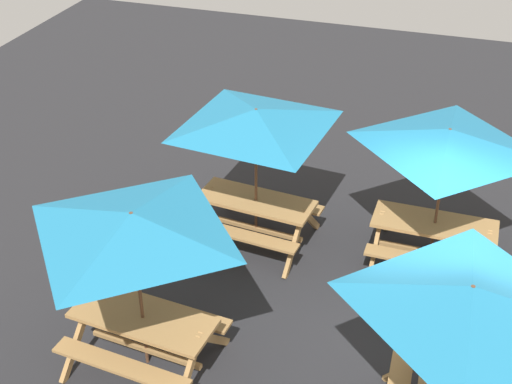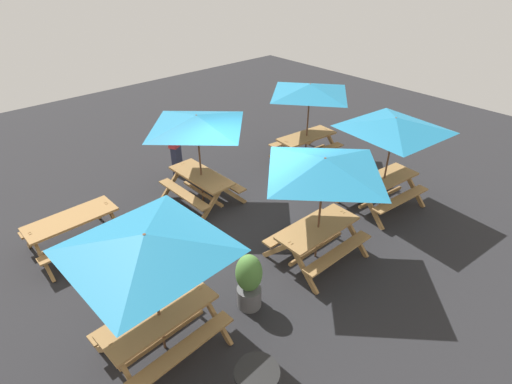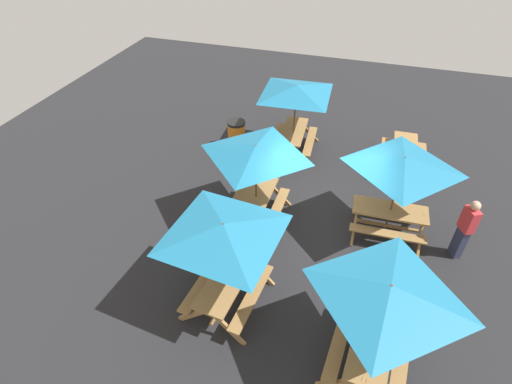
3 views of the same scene
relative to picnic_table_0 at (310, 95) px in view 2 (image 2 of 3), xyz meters
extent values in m
plane|color=#232326|center=(3.49, 1.51, -1.99)|extent=(24.02, 24.02, 0.00)
cube|color=olive|center=(0.00, 0.00, -1.25)|extent=(1.86, 0.87, 0.05)
cube|color=olive|center=(-0.05, -0.55, -1.54)|extent=(1.82, 0.43, 0.04)
cube|color=olive|center=(0.05, 0.55, -1.54)|extent=(1.82, 0.43, 0.04)
cube|color=olive|center=(-0.81, -0.29, -1.62)|extent=(0.14, 0.80, 0.81)
cube|color=olive|center=(-0.74, 0.44, -1.62)|extent=(0.14, 0.80, 0.81)
cube|color=olive|center=(0.74, -0.44, -1.62)|extent=(0.14, 0.80, 0.81)
cube|color=olive|center=(0.81, 0.29, -1.62)|extent=(0.14, 0.80, 0.81)
cube|color=olive|center=(0.00, 0.00, -1.77)|extent=(1.56, 0.22, 0.06)
cylinder|color=brown|center=(0.00, 0.00, -0.84)|extent=(0.04, 0.04, 2.30)
pyramid|color=teal|center=(0.00, 0.00, 0.17)|extent=(2.18, 2.18, 0.28)
cube|color=olive|center=(3.19, 3.18, -1.25)|extent=(1.81, 0.72, 0.05)
cube|color=olive|center=(3.18, 2.63, -1.54)|extent=(1.80, 0.28, 0.04)
cube|color=olive|center=(3.19, 3.73, -1.54)|extent=(1.80, 0.28, 0.04)
cube|color=olive|center=(2.40, 2.82, -1.62)|extent=(0.07, 0.80, 0.81)
cube|color=olive|center=(2.41, 3.55, -1.62)|extent=(0.07, 0.80, 0.81)
cube|color=olive|center=(3.96, 2.81, -1.62)|extent=(0.07, 0.80, 0.81)
cube|color=olive|center=(3.97, 3.54, -1.62)|extent=(0.07, 0.80, 0.81)
cube|color=olive|center=(3.19, 3.18, -1.77)|extent=(1.56, 0.09, 0.06)
cylinder|color=brown|center=(3.19, 3.18, -0.84)|extent=(0.04, 0.04, 2.30)
pyramid|color=teal|center=(3.19, 3.18, 0.17)|extent=(2.02, 2.02, 0.28)
cube|color=olive|center=(0.50, 2.95, -1.25)|extent=(1.86, 0.88, 0.05)
cube|color=olive|center=(0.44, 2.41, -1.54)|extent=(1.82, 0.44, 0.04)
cube|color=olive|center=(0.55, 3.50, -1.54)|extent=(1.82, 0.44, 0.04)
cube|color=olive|center=(-0.31, 2.67, -1.62)|extent=(0.14, 0.80, 0.81)
cube|color=olive|center=(-0.24, 3.39, -1.62)|extent=(0.14, 0.80, 0.81)
cube|color=olive|center=(1.24, 2.51, -1.62)|extent=(0.14, 0.80, 0.81)
cube|color=olive|center=(1.31, 3.24, -1.62)|extent=(0.14, 0.80, 0.81)
cube|color=olive|center=(0.50, 2.95, -1.77)|extent=(1.56, 0.23, 0.06)
cylinder|color=brown|center=(0.50, 2.95, -0.84)|extent=(0.04, 0.04, 2.30)
pyramid|color=teal|center=(0.50, 2.95, 0.17)|extent=(2.81, 2.81, 0.28)
cube|color=olive|center=(3.70, -0.12, -1.25)|extent=(0.76, 1.82, 0.05)
cube|color=olive|center=(4.25, -0.11, -1.54)|extent=(0.32, 1.81, 0.04)
cube|color=olive|center=(3.15, -0.14, -1.54)|extent=(0.32, 1.81, 0.04)
cube|color=olive|center=(4.09, -0.89, -1.62)|extent=(0.80, 0.09, 0.81)
cube|color=olive|center=(3.36, -0.92, -1.62)|extent=(0.80, 0.09, 0.81)
cube|color=olive|center=(4.04, 0.67, -1.62)|extent=(0.80, 0.09, 0.81)
cube|color=olive|center=(3.31, 0.64, -1.62)|extent=(0.80, 0.09, 0.81)
cube|color=olive|center=(3.70, -0.12, -1.77)|extent=(0.12, 1.56, 0.06)
cylinder|color=brown|center=(3.70, -0.12, -0.84)|extent=(0.04, 0.04, 2.30)
pyramid|color=teal|center=(3.70, -0.12, 0.17)|extent=(2.06, 2.06, 0.28)
cube|color=olive|center=(6.76, -0.43, -1.25)|extent=(1.82, 0.74, 0.05)
cube|color=olive|center=(6.77, -0.98, -1.54)|extent=(1.81, 0.30, 0.04)
cube|color=olive|center=(6.74, 0.12, -1.54)|extent=(1.81, 0.30, 0.04)
cube|color=olive|center=(5.98, -0.81, -1.62)|extent=(0.08, 0.80, 0.81)
cube|color=olive|center=(5.97, -0.08, -1.62)|extent=(0.08, 0.80, 0.81)
cube|color=olive|center=(7.54, -0.78, -1.62)|extent=(0.08, 0.80, 0.81)
cube|color=olive|center=(7.53, -0.05, -1.62)|extent=(0.08, 0.80, 0.81)
cube|color=olive|center=(6.76, -0.43, -1.77)|extent=(1.56, 0.11, 0.06)
cube|color=olive|center=(6.69, 3.02, -1.25)|extent=(1.84, 0.81, 0.05)
cube|color=olive|center=(6.72, 2.47, -1.54)|extent=(1.81, 0.37, 0.04)
cube|color=olive|center=(6.65, 3.57, -1.54)|extent=(1.81, 0.37, 0.04)
cube|color=olive|center=(5.93, 2.61, -1.62)|extent=(0.11, 0.80, 0.81)
cube|color=olive|center=(5.89, 3.34, -1.62)|extent=(0.11, 0.80, 0.81)
cube|color=olive|center=(7.49, 2.71, -1.62)|extent=(0.11, 0.80, 0.81)
cube|color=olive|center=(7.44, 3.43, -1.62)|extent=(0.11, 0.80, 0.81)
cube|color=olive|center=(6.69, 3.02, -1.77)|extent=(1.56, 0.17, 0.06)
cylinder|color=brown|center=(6.69, 3.02, -0.84)|extent=(0.04, 0.04, 2.30)
pyramid|color=teal|center=(6.69, 3.02, 0.17)|extent=(2.82, 2.82, 0.28)
cylinder|color=black|center=(6.31, 4.83, -1.05)|extent=(0.59, 0.59, 0.08)
cylinder|color=#59595B|center=(5.08, 3.25, -1.79)|extent=(0.44, 0.44, 0.40)
ellipsoid|color=#4C7F38|center=(5.08, 3.25, -1.22)|extent=(0.47, 0.47, 0.73)
cube|color=#2D334C|center=(3.39, -1.77, -1.56)|extent=(0.33, 0.29, 0.85)
cube|color=red|center=(3.39, -1.77, -0.84)|extent=(0.42, 0.36, 0.60)
sphere|color=tan|center=(3.39, -1.77, -0.43)|extent=(0.22, 0.22, 0.22)
camera|label=1|loc=(3.36, -5.81, 4.71)|focal=50.00mm
camera|label=2|loc=(8.37, 7.11, 3.54)|focal=28.00mm
camera|label=3|loc=(-4.29, 0.83, 5.26)|focal=28.00mm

